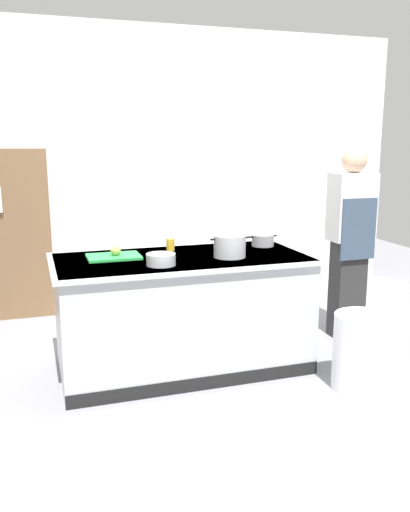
# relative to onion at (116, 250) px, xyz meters

# --- Properties ---
(ground_plane) EXTENTS (10.00, 10.00, 0.00)m
(ground_plane) POSITION_rel_onion_xyz_m (0.49, -0.13, -0.96)
(ground_plane) COLOR gray
(back_wall) EXTENTS (6.40, 0.12, 3.00)m
(back_wall) POSITION_rel_onion_xyz_m (0.49, 1.97, 0.54)
(back_wall) COLOR white
(back_wall) RESTS_ON ground_plane
(counter_island) EXTENTS (1.98, 0.98, 0.90)m
(counter_island) POSITION_rel_onion_xyz_m (0.49, -0.13, -0.50)
(counter_island) COLOR #B7BABF
(counter_island) RESTS_ON ground_plane
(cutting_board) EXTENTS (0.40, 0.28, 0.02)m
(cutting_board) POSITION_rel_onion_xyz_m (-0.02, -0.00, -0.05)
(cutting_board) COLOR green
(cutting_board) RESTS_ON counter_island
(onion) EXTENTS (0.08, 0.08, 0.08)m
(onion) POSITION_rel_onion_xyz_m (0.00, 0.00, 0.00)
(onion) COLOR tan
(onion) RESTS_ON cutting_board
(stock_pot) EXTENTS (0.31, 0.25, 0.17)m
(stock_pot) POSITION_rel_onion_xyz_m (0.84, -0.24, 0.02)
(stock_pot) COLOR #B7BABF
(stock_pot) RESTS_ON counter_island
(sauce_pan) EXTENTS (0.25, 0.19, 0.10)m
(sauce_pan) POSITION_rel_onion_xyz_m (1.26, 0.09, -0.01)
(sauce_pan) COLOR #99999E
(sauce_pan) RESTS_ON counter_island
(mixing_bowl) EXTENTS (0.21, 0.21, 0.08)m
(mixing_bowl) POSITION_rel_onion_xyz_m (0.27, -0.35, -0.02)
(mixing_bowl) COLOR #B7BABF
(mixing_bowl) RESTS_ON counter_island
(juice_cup) EXTENTS (0.07, 0.07, 0.10)m
(juice_cup) POSITION_rel_onion_xyz_m (0.47, 0.14, -0.01)
(juice_cup) COLOR yellow
(juice_cup) RESTS_ON counter_island
(trash_bin) EXTENTS (0.42, 0.42, 0.56)m
(trash_bin) POSITION_rel_onion_xyz_m (1.62, -0.90, -0.68)
(trash_bin) COLOR white
(trash_bin) RESTS_ON ground_plane
(person_chef) EXTENTS (0.38, 0.25, 1.72)m
(person_chef) POSITION_rel_onion_xyz_m (2.11, 0.08, -0.05)
(person_chef) COLOR #2B2B2B
(person_chef) RESTS_ON ground_plane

